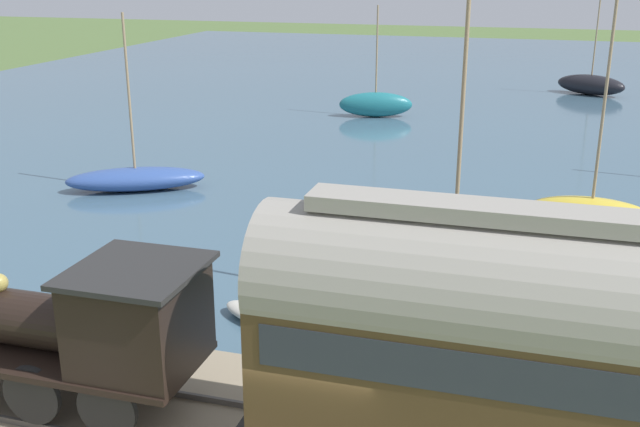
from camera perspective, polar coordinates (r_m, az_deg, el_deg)
harbor_water at (r=54.42m, az=12.93°, el=9.08°), size 80.00×80.00×0.01m
steam_locomotive at (r=14.50m, az=-17.69°, el=-7.98°), size 2.28×6.16×3.20m
passenger_coach at (r=11.92m, az=18.43°, el=-9.38°), size 2.31×10.03×4.62m
sailboat_green at (r=19.23m, az=9.97°, el=-5.92°), size 1.21×4.61×8.56m
sailboat_blue at (r=30.23m, az=-13.86°, el=2.61°), size 3.81×5.49×6.79m
sailboat_black at (r=54.70m, az=19.93°, el=9.23°), size 3.51×4.92×6.79m
sailboat_teal at (r=43.93m, az=4.26°, el=8.31°), size 2.21×4.39×6.29m
sailboat_yellow at (r=26.11m, az=19.94°, el=-0.08°), size 2.05×4.33×8.95m
rowboat_off_pier at (r=18.64m, az=-4.21°, el=-7.89°), size 1.81×2.72×0.40m
rowboat_mid_harbor at (r=23.74m, az=0.90°, el=-2.00°), size 0.85×2.53×0.32m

